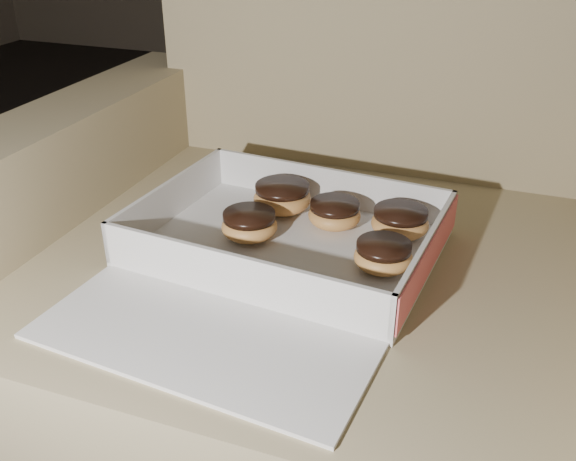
{
  "coord_description": "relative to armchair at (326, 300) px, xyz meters",
  "views": [
    {
      "loc": [
        0.94,
        -0.98,
        0.84
      ],
      "look_at": [
        0.7,
        -0.3,
        0.45
      ],
      "focal_mm": 40.0,
      "sensor_mm": 36.0,
      "label": 1
    }
  ],
  "objects": [
    {
      "name": "donut_e",
      "position": [
        0.1,
        -0.1,
        0.15
      ],
      "size": [
        0.07,
        0.07,
        0.04
      ],
      "color": "#EB9B52",
      "rests_on": "bakery_box"
    },
    {
      "name": "donut_c",
      "position": [
        0.1,
        -0.01,
        0.15
      ],
      "size": [
        0.08,
        0.08,
        0.04
      ],
      "color": "#EB9B52",
      "rests_on": "bakery_box"
    },
    {
      "name": "bakery_box",
      "position": [
        -0.03,
        -0.12,
        0.14
      ],
      "size": [
        0.4,
        0.46,
        0.06
      ],
      "rotation": [
        0.0,
        0.0,
        -0.09
      ],
      "color": "silver",
      "rests_on": "armchair"
    },
    {
      "name": "crumb_d",
      "position": [
        -0.09,
        -0.17,
        0.13
      ],
      "size": [
        0.01,
        0.01,
        0.0
      ],
      "primitive_type": "ellipsoid",
      "color": "black",
      "rests_on": "bakery_box"
    },
    {
      "name": "floor",
      "position": [
        -0.73,
        0.22,
        -0.3
      ],
      "size": [
        4.5,
        4.5,
        0.0
      ],
      "primitive_type": "plane",
      "color": "black",
      "rests_on": "ground"
    },
    {
      "name": "donut_b",
      "position": [
        -0.07,
        0.01,
        0.15
      ],
      "size": [
        0.08,
        0.08,
        0.04
      ],
      "color": "#EB9B52",
      "rests_on": "bakery_box"
    },
    {
      "name": "crumb_a",
      "position": [
        -0.2,
        -0.13,
        0.13
      ],
      "size": [
        0.01,
        0.01,
        0.0
      ],
      "primitive_type": "ellipsoid",
      "color": "black",
      "rests_on": "bakery_box"
    },
    {
      "name": "donut_d",
      "position": [
        -0.08,
        -0.08,
        0.15
      ],
      "size": [
        0.07,
        0.07,
        0.04
      ],
      "color": "#EB9B52",
      "rests_on": "bakery_box"
    },
    {
      "name": "donut_a",
      "position": [
        0.01,
        -0.01,
        0.15
      ],
      "size": [
        0.07,
        0.07,
        0.04
      ],
      "color": "#EB9B52",
      "rests_on": "bakery_box"
    },
    {
      "name": "armchair",
      "position": [
        0.0,
        0.0,
        0.0
      ],
      "size": [
        0.9,
        0.76,
        0.94
      ],
      "color": "#93815E",
      "rests_on": "floor"
    },
    {
      "name": "crumb_c",
      "position": [
        0.06,
        -0.21,
        0.13
      ],
      "size": [
        0.01,
        0.01,
        0.0
      ],
      "primitive_type": "ellipsoid",
      "color": "black",
      "rests_on": "bakery_box"
    },
    {
      "name": "crumb_b",
      "position": [
        -0.09,
        -0.18,
        0.13
      ],
      "size": [
        0.01,
        0.01,
        0.0
      ],
      "primitive_type": "ellipsoid",
      "color": "black",
      "rests_on": "bakery_box"
    }
  ]
}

